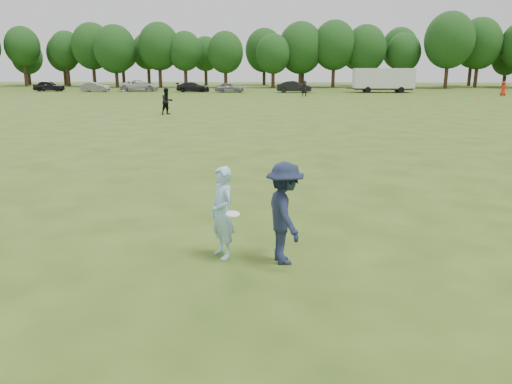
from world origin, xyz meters
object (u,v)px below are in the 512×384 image
car_a (49,86)px  car_f (294,87)px  player_far_c (504,89)px  field_cone (478,98)px  thrower (222,213)px  car_b (95,87)px  player_far_d (305,88)px  car_c (139,86)px  player_far_a (167,101)px  car_e (229,87)px  car_d (193,87)px  defender (285,213)px  cargo_trailer (383,79)px

car_a → car_f: bearing=-94.5°
player_far_c → field_cone: 7.97m
thrower → car_b: (-25.21, 60.10, -0.25)m
car_b → field_cone: 49.23m
car_a → car_f: (34.69, -1.55, 0.04)m
player_far_d → car_c: 25.14m
car_a → car_c: car_c is taller
thrower → player_far_c: thrower is taller
player_far_a → car_f: 32.68m
thrower → car_e: (-6.35, 59.46, -0.24)m
car_c → car_d: car_c is taller
car_a → car_b: size_ratio=1.07×
player_far_c → car_c: 47.65m
defender → car_e: (-7.56, 59.68, -0.32)m
player_far_c → cargo_trailer: size_ratio=0.19×
car_b → car_c: size_ratio=0.72×
defender → field_cone: 52.22m
car_b → car_f: size_ratio=0.85×
player_far_a → field_cone: bearing=-13.0°
player_far_c → car_d: 39.60m
player_far_c → player_far_d: player_far_d is taller
car_c → cargo_trailer: bearing=-99.5°
defender → player_far_c: (26.27, 53.81, -0.10)m
car_d → car_f: car_f is taller
field_cone → cargo_trailer: bearing=121.3°
field_cone → player_far_c: bearing=50.0°
car_d → car_b: bearing=86.3°
defender → cargo_trailer: bearing=-28.5°
defender → car_d: size_ratio=0.43×
player_far_d → thrower: bearing=-104.0°
thrower → player_far_c: size_ratio=1.03×
car_d → car_e: size_ratio=1.17×
car_a → cargo_trailer: 46.71m
player_far_a → car_c: bearing=64.1°
car_c → car_e: bearing=-107.8°
car_a → field_cone: (54.64, -13.62, -0.57)m
thrower → player_far_c: bearing=119.0°
car_a → car_e: (25.91, -1.67, -0.06)m
car_c → cargo_trailer: cargo_trailer is taller
car_c → cargo_trailer: 33.92m
player_far_a → cargo_trailer: (22.14, 32.07, 0.79)m
car_a → thrower: bearing=-154.1°
car_b → car_e: car_e is taller
car_f → player_far_a: bearing=167.5°
player_far_c → thrower: bearing=89.4°
player_far_a → car_c: 35.37m
car_b → cargo_trailer: bearing=-82.2°
car_d → cargo_trailer: (25.96, 0.21, 1.11)m
car_f → car_a: bearing=93.0°
player_far_d → car_d: (-15.04, 8.74, -0.26)m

